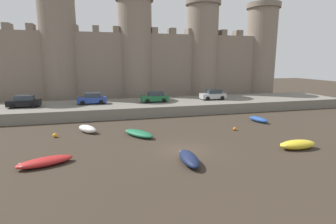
% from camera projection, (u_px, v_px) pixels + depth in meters
% --- Properties ---
extents(ground_plane, '(160.00, 160.00, 0.00)m').
position_uv_depth(ground_plane, '(184.00, 151.00, 22.57)').
color(ground_plane, '#382D23').
extents(quay_road, '(64.48, 10.00, 1.43)m').
position_uv_depth(quay_road, '(146.00, 107.00, 40.15)').
color(quay_road, slate).
rests_on(quay_road, ground).
extents(castle, '(59.21, 6.74, 22.03)m').
position_uv_depth(castle, '(136.00, 56.00, 48.35)').
color(castle, gray).
rests_on(castle, ground).
extents(rowboat_midflat_right, '(3.45, 1.43, 0.80)m').
position_uv_depth(rowboat_midflat_right, '(298.00, 144.00, 22.97)').
color(rowboat_midflat_right, yellow).
rests_on(rowboat_midflat_right, ground).
extents(rowboat_midflat_left, '(3.28, 4.01, 0.62)m').
position_uv_depth(rowboat_midflat_left, '(139.00, 133.00, 26.82)').
color(rowboat_midflat_left, '#1E6B47').
rests_on(rowboat_midflat_left, ground).
extents(rowboat_near_channel_left, '(1.38, 3.57, 0.77)m').
position_uv_depth(rowboat_near_channel_left, '(189.00, 158.00, 19.72)').
color(rowboat_near_channel_left, '#141E3D').
rests_on(rowboat_near_channel_left, ground).
extents(rowboat_foreground_centre, '(4.15, 2.53, 0.62)m').
position_uv_depth(rowboat_foreground_centre, '(45.00, 161.00, 19.32)').
color(rowboat_foreground_centre, red).
rests_on(rowboat_foreground_centre, ground).
extents(rowboat_foreground_right, '(1.57, 3.09, 0.67)m').
position_uv_depth(rowboat_foreground_right, '(259.00, 119.00, 33.12)').
color(rowboat_foreground_right, '#234793').
rests_on(rowboat_foreground_right, ground).
extents(rowboat_midflat_centre, '(2.51, 2.96, 0.78)m').
position_uv_depth(rowboat_midflat_centre, '(87.00, 129.00, 28.29)').
color(rowboat_midflat_centre, silver).
rests_on(rowboat_midflat_centre, ground).
extents(mooring_buoy_off_centre, '(0.45, 0.45, 0.45)m').
position_uv_depth(mooring_buoy_off_centre, '(55.00, 135.00, 26.45)').
color(mooring_buoy_off_centre, orange).
rests_on(mooring_buoy_off_centre, ground).
extents(mooring_buoy_near_shore, '(0.38, 0.38, 0.38)m').
position_uv_depth(mooring_buoy_near_shore, '(235.00, 129.00, 29.10)').
color(mooring_buoy_near_shore, orange).
rests_on(mooring_buoy_near_shore, ground).
extents(car_quay_east, '(4.12, 1.93, 1.62)m').
position_uv_depth(car_quay_east, '(92.00, 99.00, 38.14)').
color(car_quay_east, '#263F99').
rests_on(car_quay_east, quay_road).
extents(car_quay_west, '(4.12, 1.93, 1.62)m').
position_uv_depth(car_quay_west, '(155.00, 97.00, 39.82)').
color(car_quay_west, '#1E6638').
rests_on(car_quay_west, quay_road).
extents(car_quay_centre_east, '(4.12, 1.93, 1.62)m').
position_uv_depth(car_quay_centre_east, '(213.00, 95.00, 42.47)').
color(car_quay_centre_east, '#B2B5B7').
rests_on(car_quay_centre_east, quay_road).
extents(car_quay_centre_west, '(4.12, 1.93, 1.62)m').
position_uv_depth(car_quay_centre_west, '(24.00, 102.00, 35.33)').
color(car_quay_centre_west, black).
rests_on(car_quay_centre_west, quay_road).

